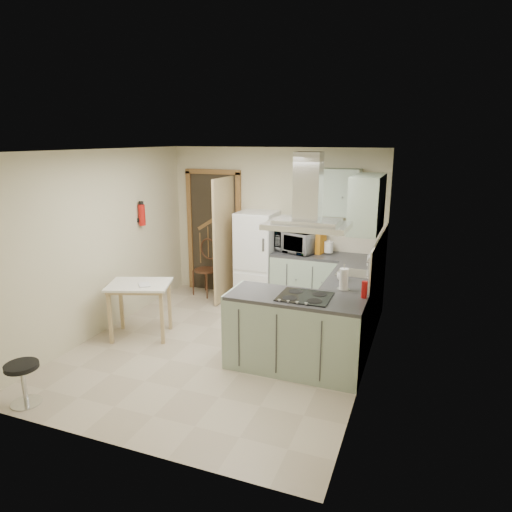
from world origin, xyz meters
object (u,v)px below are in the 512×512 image
at_px(peninsula, 295,333).
at_px(drop_leaf_table, 141,310).
at_px(extractor_hood, 307,226).
at_px(stool, 24,384).
at_px(microwave, 297,241).
at_px(bentwood_chair, 206,270).
at_px(fridge, 257,258).

distance_m(peninsula, drop_leaf_table, 2.22).
height_order(extractor_hood, stool, extractor_hood).
height_order(extractor_hood, microwave, extractor_hood).
relative_size(extractor_hood, drop_leaf_table, 1.12).
height_order(drop_leaf_table, stool, drop_leaf_table).
height_order(bentwood_chair, microwave, microwave).
bearing_deg(bentwood_chair, peninsula, -27.70).
bearing_deg(stool, drop_leaf_table, 85.13).
distance_m(extractor_hood, drop_leaf_table, 2.68).
bearing_deg(microwave, fridge, -159.28).
bearing_deg(microwave, extractor_hood, -52.76).
bearing_deg(extractor_hood, microwave, 108.33).
xyz_separation_m(fridge, stool, (-1.14, -3.67, -0.53)).
xyz_separation_m(fridge, drop_leaf_table, (-0.99, -1.85, -0.37)).
relative_size(fridge, extractor_hood, 1.67).
xyz_separation_m(peninsula, stool, (-2.37, -1.69, -0.23)).
xyz_separation_m(peninsula, bentwood_chair, (-2.17, 1.98, -0.01)).
height_order(drop_leaf_table, bentwood_chair, bentwood_chair).
distance_m(fridge, peninsula, 2.35).
distance_m(peninsula, stool, 2.92).
relative_size(peninsula, stool, 3.48).
bearing_deg(peninsula, fridge, 121.74).
height_order(peninsula, extractor_hood, extractor_hood).
height_order(peninsula, drop_leaf_table, peninsula).
bearing_deg(fridge, bentwood_chair, 179.90).
bearing_deg(bentwood_chair, fridge, 14.62).
bearing_deg(bentwood_chair, extractor_hood, -26.41).
distance_m(drop_leaf_table, microwave, 2.59).
distance_m(peninsula, microwave, 2.17).
distance_m(peninsula, bentwood_chair, 2.94).
height_order(fridge, stool, fridge).
height_order(peninsula, microwave, microwave).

